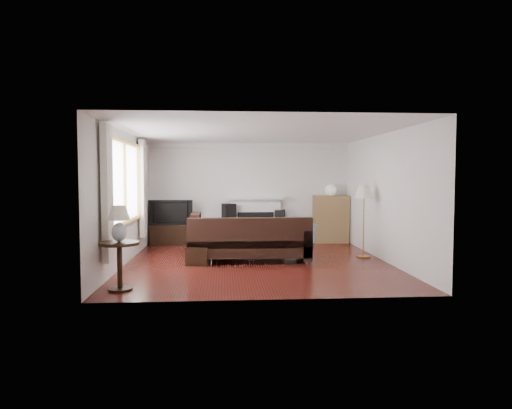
{
  "coord_description": "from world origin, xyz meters",
  "views": [
    {
      "loc": [
        -0.63,
        -8.75,
        1.64
      ],
      "look_at": [
        0.0,
        0.3,
        1.1
      ],
      "focal_mm": 32.0,
      "sensor_mm": 36.0,
      "label": 1
    }
  ],
  "objects": [
    {
      "name": "bookshelf",
      "position": [
        2.04,
        2.52,
        0.59
      ],
      "size": [
        0.86,
        0.41,
        1.19
      ],
      "primitive_type": "cube",
      "color": "olive",
      "rests_on": "ground"
    },
    {
      "name": "table_lamp",
      "position": [
        -2.15,
        -2.09,
        0.97
      ],
      "size": [
        0.32,
        0.32,
        0.52
      ],
      "primitive_type": "cube",
      "color": "silver",
      "rests_on": "side_table"
    },
    {
      "name": "side_table",
      "position": [
        -2.15,
        -2.09,
        0.35
      ],
      "size": [
        0.57,
        0.57,
        0.71
      ],
      "primitive_type": "cube",
      "color": "black",
      "rests_on": "ground"
    },
    {
      "name": "curtain_far",
      "position": [
        -2.4,
        1.32,
        1.4
      ],
      "size": [
        0.1,
        0.35,
        2.1
      ],
      "primitive_type": "cube",
      "color": "silver",
      "rests_on": "room"
    },
    {
      "name": "floor_lamp",
      "position": [
        2.22,
        0.37,
        0.75
      ],
      "size": [
        0.5,
        0.5,
        1.5
      ],
      "primitive_type": "cube",
      "rotation": [
        0.0,
        0.0,
        0.4
      ],
      "color": "#A17338",
      "rests_on": "ground"
    },
    {
      "name": "curtain_near",
      "position": [
        -2.4,
        -1.72,
        1.4
      ],
      "size": [
        0.1,
        0.35,
        2.1
      ],
      "primitive_type": "cube",
      "color": "silver",
      "rests_on": "room"
    },
    {
      "name": "globe_lamp",
      "position": [
        2.04,
        2.52,
        1.32
      ],
      "size": [
        0.28,
        0.28,
        0.28
      ],
      "primitive_type": "sphere",
      "color": "white",
      "rests_on": "bookshelf"
    },
    {
      "name": "room",
      "position": [
        0.0,
        0.0,
        1.25
      ],
      "size": [
        5.1,
        5.6,
        2.54
      ],
      "color": "#4D1611",
      "rests_on": "ground"
    },
    {
      "name": "tv_stand",
      "position": [
        -1.95,
        2.5,
        0.24
      ],
      "size": [
        0.96,
        0.43,
        0.48
      ],
      "primitive_type": "cube",
      "color": "black",
      "rests_on": "ground"
    },
    {
      "name": "fireplace",
      "position": [
        0.15,
        2.64,
        0.57
      ],
      "size": [
        1.4,
        0.26,
        1.15
      ],
      "primitive_type": "cube",
      "color": "white",
      "rests_on": "room"
    },
    {
      "name": "sectional_sofa",
      "position": [
        -0.15,
        0.1,
        0.41
      ],
      "size": [
        2.55,
        1.86,
        0.82
      ],
      "primitive_type": "cube",
      "color": "black",
      "rests_on": "ground"
    },
    {
      "name": "coffee_table",
      "position": [
        0.01,
        1.58,
        0.19
      ],
      "size": [
        1.08,
        0.77,
        0.38
      ],
      "primitive_type": "cube",
      "rotation": [
        0.0,
        0.0,
        -0.26
      ],
      "color": "#875E41",
      "rests_on": "ground"
    },
    {
      "name": "television",
      "position": [
        -1.94,
        2.5,
        0.79
      ],
      "size": [
        1.07,
        0.14,
        0.62
      ],
      "primitive_type": "imported",
      "color": "black",
      "rests_on": "tv_stand"
    },
    {
      "name": "footstool",
      "position": [
        -1.13,
        -0.16,
        0.17
      ],
      "size": [
        0.47,
        0.47,
        0.35
      ],
      "primitive_type": "cube",
      "rotation": [
        0.0,
        0.0,
        -0.15
      ],
      "color": "black",
      "rests_on": "ground"
    },
    {
      "name": "speaker_right",
      "position": [
        0.76,
        2.55,
        0.41
      ],
      "size": [
        0.29,
        0.32,
        0.83
      ],
      "primitive_type": "cube",
      "rotation": [
        0.0,
        0.0,
        -0.23
      ],
      "color": "black",
      "rests_on": "ground"
    },
    {
      "name": "speaker_left",
      "position": [
        -0.52,
        2.52,
        0.5
      ],
      "size": [
        0.37,
        0.41,
        0.99
      ],
      "primitive_type": "cube",
      "rotation": [
        0.0,
        0.0,
        0.35
      ],
      "color": "black",
      "rests_on": "ground"
    },
    {
      "name": "window",
      "position": [
        -2.45,
        -0.2,
        1.55
      ],
      "size": [
        0.12,
        2.74,
        1.54
      ],
      "primitive_type": "cube",
      "color": "olive",
      "rests_on": "room"
    }
  ]
}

